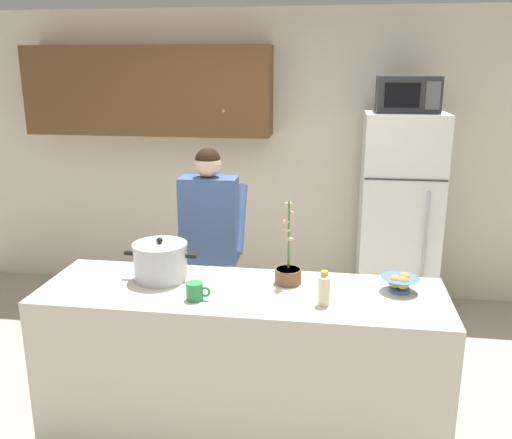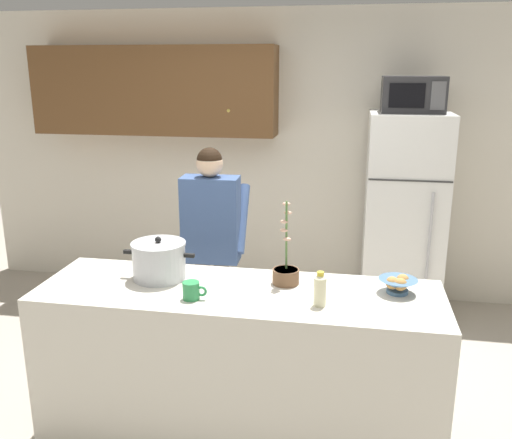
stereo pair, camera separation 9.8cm
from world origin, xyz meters
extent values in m
plane|color=#B2A899|center=(0.00, 0.00, 0.00)|extent=(14.00, 14.00, 0.00)
cube|color=silver|center=(0.00, 2.30, 1.30)|extent=(6.00, 0.12, 2.60)
cube|color=brown|center=(-1.20, 2.07, 1.89)|extent=(2.21, 0.34, 0.77)
sphere|color=gold|center=(-0.48, 1.90, 1.74)|extent=(0.03, 0.03, 0.03)
cube|color=silver|center=(0.00, 0.00, 0.46)|extent=(2.23, 0.68, 0.92)
cube|color=white|center=(1.02, 1.85, 0.87)|extent=(0.64, 0.64, 1.75)
cube|color=#333333|center=(1.02, 1.53, 1.26)|extent=(0.63, 0.01, 0.01)
cylinder|color=#B2B2B7|center=(1.20, 1.50, 0.79)|extent=(0.02, 0.02, 0.79)
cube|color=#2D2D30|center=(1.02, 1.83, 1.89)|extent=(0.48, 0.36, 0.28)
cube|color=black|center=(0.96, 1.65, 1.89)|extent=(0.26, 0.01, 0.18)
cube|color=#59595B|center=(1.19, 1.65, 1.89)|extent=(0.11, 0.01, 0.21)
cylinder|color=#726656|center=(-0.31, 0.86, 0.38)|extent=(0.11, 0.11, 0.76)
cylinder|color=#726656|center=(-0.45, 0.86, 0.38)|extent=(0.11, 0.11, 0.76)
cube|color=#3F598C|center=(-0.38, 0.86, 1.07)|extent=(0.41, 0.22, 0.61)
sphere|color=beige|center=(-0.38, 0.86, 1.46)|extent=(0.18, 0.18, 0.18)
sphere|color=black|center=(-0.38, 0.86, 1.49)|extent=(0.18, 0.18, 0.18)
cylinder|color=#3F598C|center=(-0.18, 0.99, 1.05)|extent=(0.09, 0.36, 0.47)
cylinder|color=#3F598C|center=(-0.58, 0.97, 1.05)|extent=(0.09, 0.36, 0.47)
cylinder|color=silver|center=(-0.48, 0.09, 1.02)|extent=(0.30, 0.30, 0.20)
cylinder|color=silver|center=(-0.48, 0.09, 1.13)|extent=(0.31, 0.31, 0.02)
sphere|color=black|center=(-0.48, 0.09, 1.15)|extent=(0.04, 0.04, 0.04)
cube|color=black|center=(-0.66, 0.09, 1.07)|extent=(0.06, 0.02, 0.02)
cube|color=black|center=(-0.30, 0.09, 1.07)|extent=(0.06, 0.02, 0.02)
cylinder|color=#2D8C4C|center=(-0.22, -0.16, 0.97)|extent=(0.09, 0.09, 0.10)
torus|color=#2D8C4C|center=(-0.16, -0.16, 0.97)|extent=(0.06, 0.01, 0.06)
cylinder|color=#4C7299|center=(0.86, 0.11, 0.93)|extent=(0.11, 0.11, 0.02)
cone|color=#4C7299|center=(0.86, 0.11, 0.97)|extent=(0.21, 0.21, 0.06)
sphere|color=tan|center=(0.82, 0.09, 0.98)|extent=(0.07, 0.07, 0.07)
sphere|color=tan|center=(0.88, 0.14, 0.98)|extent=(0.07, 0.07, 0.07)
sphere|color=tan|center=(0.87, 0.07, 0.98)|extent=(0.07, 0.07, 0.07)
cylinder|color=beige|center=(0.45, -0.13, 1.00)|extent=(0.06, 0.06, 0.15)
cone|color=beige|center=(0.45, -0.13, 1.08)|extent=(0.06, 0.06, 0.02)
cylinder|color=gold|center=(0.45, -0.13, 1.09)|extent=(0.04, 0.04, 0.02)
cylinder|color=brown|center=(0.24, 0.14, 0.96)|extent=(0.15, 0.15, 0.09)
cylinder|color=#38281E|center=(0.24, 0.14, 1.00)|extent=(0.14, 0.14, 0.01)
cylinder|color=#4C7238|center=(0.24, 0.14, 1.20)|extent=(0.01, 0.04, 0.40)
ellipsoid|color=#D8A58C|center=(0.25, 0.13, 1.18)|extent=(0.04, 0.03, 0.02)
ellipsoid|color=#D8A58C|center=(0.23, 0.14, 1.23)|extent=(0.04, 0.03, 0.02)
ellipsoid|color=#D8A58C|center=(0.23, 0.13, 1.28)|extent=(0.04, 0.03, 0.02)
ellipsoid|color=#D8A58C|center=(0.25, 0.14, 1.33)|extent=(0.04, 0.03, 0.02)
ellipsoid|color=#D8A58C|center=(0.24, 0.14, 1.38)|extent=(0.04, 0.03, 0.02)
camera|label=1|loc=(0.49, -2.76, 2.10)|focal=38.64mm
camera|label=2|loc=(0.59, -2.74, 2.10)|focal=38.64mm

